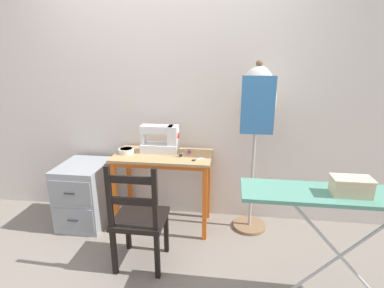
{
  "coord_description": "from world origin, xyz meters",
  "views": [
    {
      "loc": [
        0.62,
        -2.36,
        1.66
      ],
      "look_at": [
        0.28,
        0.21,
        0.87
      ],
      "focal_mm": 28.0,
      "sensor_mm": 36.0,
      "label": 1
    }
  ],
  "objects_px": {
    "thread_spool_near_machine": "(181,155)",
    "ironing_board": "(350,201)",
    "storage_box": "(351,186)",
    "fabric_bowl": "(126,151)",
    "wooden_chair": "(139,219)",
    "scissors": "(196,160)",
    "dress_form": "(256,110)",
    "filing_cabinet": "(85,194)",
    "sewing_machine": "(162,140)",
    "thread_spool_mid_table": "(189,152)"
  },
  "relations": [
    {
      "from": "thread_spool_near_machine",
      "to": "ironing_board",
      "type": "height_order",
      "value": "ironing_board"
    },
    {
      "from": "storage_box",
      "to": "fabric_bowl",
      "type": "bearing_deg",
      "value": 152.3
    },
    {
      "from": "wooden_chair",
      "to": "storage_box",
      "type": "bearing_deg",
      "value": -11.46
    },
    {
      "from": "wooden_chair",
      "to": "storage_box",
      "type": "relative_size",
      "value": 4.0
    },
    {
      "from": "scissors",
      "to": "dress_form",
      "type": "height_order",
      "value": "dress_form"
    },
    {
      "from": "dress_form",
      "to": "ironing_board",
      "type": "bearing_deg",
      "value": -61.51
    },
    {
      "from": "thread_spool_near_machine",
      "to": "storage_box",
      "type": "relative_size",
      "value": 0.18
    },
    {
      "from": "filing_cabinet",
      "to": "ironing_board",
      "type": "height_order",
      "value": "ironing_board"
    },
    {
      "from": "sewing_machine",
      "to": "dress_form",
      "type": "distance_m",
      "value": 0.92
    },
    {
      "from": "sewing_machine",
      "to": "ironing_board",
      "type": "bearing_deg",
      "value": -34.39
    },
    {
      "from": "fabric_bowl",
      "to": "thread_spool_mid_table",
      "type": "distance_m",
      "value": 0.6
    },
    {
      "from": "storage_box",
      "to": "sewing_machine",
      "type": "bearing_deg",
      "value": 144.76
    },
    {
      "from": "sewing_machine",
      "to": "filing_cabinet",
      "type": "distance_m",
      "value": 0.96
    },
    {
      "from": "filing_cabinet",
      "to": "storage_box",
      "type": "height_order",
      "value": "storage_box"
    },
    {
      "from": "thread_spool_mid_table",
      "to": "storage_box",
      "type": "bearing_deg",
      "value": -40.96
    },
    {
      "from": "thread_spool_mid_table",
      "to": "sewing_machine",
      "type": "bearing_deg",
      "value": 177.72
    },
    {
      "from": "thread_spool_mid_table",
      "to": "dress_form",
      "type": "bearing_deg",
      "value": 0.3
    },
    {
      "from": "thread_spool_near_machine",
      "to": "ironing_board",
      "type": "relative_size",
      "value": 0.03
    },
    {
      "from": "sewing_machine",
      "to": "fabric_bowl",
      "type": "xyz_separation_m",
      "value": [
        -0.33,
        -0.07,
        -0.1
      ]
    },
    {
      "from": "fabric_bowl",
      "to": "thread_spool_mid_table",
      "type": "bearing_deg",
      "value": 6.09
    },
    {
      "from": "scissors",
      "to": "thread_spool_mid_table",
      "type": "bearing_deg",
      "value": 117.28
    },
    {
      "from": "fabric_bowl",
      "to": "sewing_machine",
      "type": "bearing_deg",
      "value": 12.64
    },
    {
      "from": "fabric_bowl",
      "to": "thread_spool_mid_table",
      "type": "height_order",
      "value": "fabric_bowl"
    },
    {
      "from": "thread_spool_near_machine",
      "to": "ironing_board",
      "type": "bearing_deg",
      "value": -35.22
    },
    {
      "from": "thread_spool_near_machine",
      "to": "filing_cabinet",
      "type": "xyz_separation_m",
      "value": [
        -0.97,
        -0.0,
        -0.45
      ]
    },
    {
      "from": "sewing_machine",
      "to": "filing_cabinet",
      "type": "relative_size",
      "value": 0.59
    },
    {
      "from": "storage_box",
      "to": "thread_spool_near_machine",
      "type": "bearing_deg",
      "value": 143.78
    },
    {
      "from": "thread_spool_near_machine",
      "to": "filing_cabinet",
      "type": "height_order",
      "value": "thread_spool_near_machine"
    },
    {
      "from": "wooden_chair",
      "to": "ironing_board",
      "type": "xyz_separation_m",
      "value": [
        1.41,
        -0.26,
        0.39
      ]
    },
    {
      "from": "ironing_board",
      "to": "storage_box",
      "type": "relative_size",
      "value": 5.71
    },
    {
      "from": "fabric_bowl",
      "to": "ironing_board",
      "type": "bearing_deg",
      "value": -26.95
    },
    {
      "from": "fabric_bowl",
      "to": "dress_form",
      "type": "bearing_deg",
      "value": 3.18
    },
    {
      "from": "scissors",
      "to": "filing_cabinet",
      "type": "bearing_deg",
      "value": 176.9
    },
    {
      "from": "dress_form",
      "to": "ironing_board",
      "type": "height_order",
      "value": "dress_form"
    },
    {
      "from": "thread_spool_near_machine",
      "to": "sewing_machine",
      "type": "bearing_deg",
      "value": 150.77
    },
    {
      "from": "fabric_bowl",
      "to": "ironing_board",
      "type": "distance_m",
      "value": 1.9
    },
    {
      "from": "filing_cabinet",
      "to": "ironing_board",
      "type": "xyz_separation_m",
      "value": [
        2.14,
        -0.82,
        0.5
      ]
    },
    {
      "from": "filing_cabinet",
      "to": "dress_form",
      "type": "height_order",
      "value": "dress_form"
    },
    {
      "from": "thread_spool_mid_table",
      "to": "dress_form",
      "type": "distance_m",
      "value": 0.73
    },
    {
      "from": "thread_spool_near_machine",
      "to": "storage_box",
      "type": "xyz_separation_m",
      "value": [
        1.15,
        -0.84,
        0.15
      ]
    },
    {
      "from": "ironing_board",
      "to": "fabric_bowl",
      "type": "bearing_deg",
      "value": 153.05
    },
    {
      "from": "sewing_machine",
      "to": "scissors",
      "type": "relative_size",
      "value": 3.38
    },
    {
      "from": "scissors",
      "to": "fabric_bowl",
      "type": "bearing_deg",
      "value": 171.33
    },
    {
      "from": "filing_cabinet",
      "to": "dress_form",
      "type": "bearing_deg",
      "value": 3.82
    },
    {
      "from": "ironing_board",
      "to": "sewing_machine",
      "type": "bearing_deg",
      "value": 145.61
    },
    {
      "from": "ironing_board",
      "to": "thread_spool_mid_table",
      "type": "bearing_deg",
      "value": 140.02
    },
    {
      "from": "sewing_machine",
      "to": "thread_spool_near_machine",
      "type": "xyz_separation_m",
      "value": [
        0.2,
        -0.11,
        -0.11
      ]
    },
    {
      "from": "sewing_machine",
      "to": "storage_box",
      "type": "distance_m",
      "value": 1.66
    },
    {
      "from": "filing_cabinet",
      "to": "sewing_machine",
      "type": "bearing_deg",
      "value": 8.59
    },
    {
      "from": "fabric_bowl",
      "to": "wooden_chair",
      "type": "xyz_separation_m",
      "value": [
        0.29,
        -0.6,
        -0.35
      ]
    }
  ]
}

